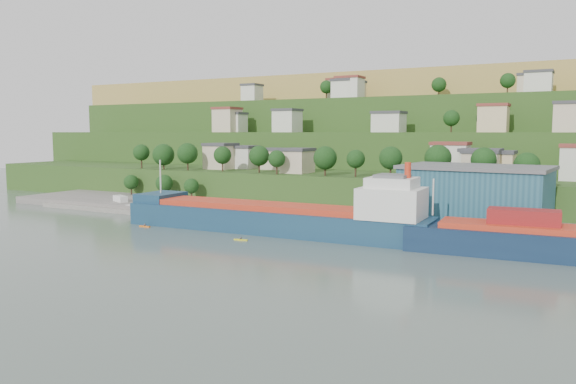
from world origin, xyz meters
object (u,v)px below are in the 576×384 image
Objects in this scene: cargo_ship_near at (281,220)px; caravan at (120,200)px; warehouse at (475,194)px; kayak_orange at (145,226)px.

cargo_ship_near is 13.07× the size of caravan.
kayak_orange is at bearing -152.08° from warehouse.
warehouse is at bearing 27.98° from caravan.
warehouse reaches higher than caravan.
warehouse is at bearing 25.72° from kayak_orange.
cargo_ship_near is 33.04m from kayak_orange.
warehouse reaches higher than kayak_orange.
caravan is at bearing 166.64° from cargo_ship_near.
cargo_ship_near is 43.42m from warehouse.
caravan is (-60.09, 12.46, -0.45)m from cargo_ship_near.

